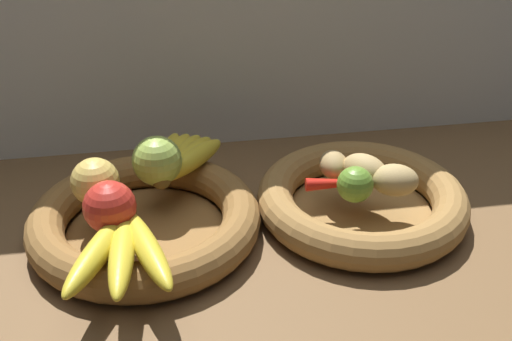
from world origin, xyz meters
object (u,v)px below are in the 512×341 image
object	(u,v)px
apple_green_back	(157,161)
apple_golden_left	(95,182)
fruit_bowl_right	(361,200)
fruit_bowl_left	(145,220)
potato_large	(364,170)
potato_oblong	(333,164)
apple_red_front	(110,207)
chili_pepper	(350,183)
banana_bunch_back	(180,158)
lime_near	(355,184)
banana_bunch_front	(123,249)
potato_small	(395,180)

from	to	relation	value
apple_green_back	apple_golden_left	world-z (taller)	apple_green_back
apple_golden_left	fruit_bowl_right	bearing A→B (deg)	-2.08
fruit_bowl_left	potato_large	world-z (taller)	potato_large
potato_oblong	apple_red_front	bearing A→B (deg)	-165.29
fruit_bowl_left	chili_pepper	distance (cm)	31.76
apple_red_front	chili_pepper	world-z (taller)	apple_red_front
banana_bunch_back	lime_near	size ratio (longest dim) A/B	3.06
fruit_bowl_right	potato_oblong	distance (cm)	7.23
apple_red_front	fruit_bowl_left	bearing A→B (deg)	53.85
apple_golden_left	apple_red_front	world-z (taller)	apple_red_front
banana_bunch_front	apple_green_back	bearing A→B (deg)	74.46
apple_golden_left	banana_bunch_back	world-z (taller)	apple_golden_left
fruit_bowl_left	chili_pepper	size ratio (longest dim) A/B	2.55
apple_red_front	chili_pepper	bearing A→B (deg)	7.66
fruit_bowl_right	potato_large	distance (cm)	5.50
apple_golden_left	potato_small	xyz separation A→B (cm)	(44.21, -5.07, -1.18)
potato_large	apple_green_back	bearing A→B (deg)	169.74
banana_bunch_back	potato_large	bearing A→B (deg)	-19.92
fruit_bowl_right	banana_bunch_back	distance (cm)	29.93
apple_red_front	potato_small	xyz separation A→B (cm)	(41.89, 2.26, -1.28)
apple_green_back	chili_pepper	distance (cm)	29.86
banana_bunch_front	banana_bunch_back	bearing A→B (deg)	68.87
fruit_bowl_left	potato_large	xyz separation A→B (cm)	(34.02, 0.00, 5.50)
fruit_bowl_left	banana_bunch_front	bearing A→B (deg)	-101.59
apple_green_back	potato_oblong	size ratio (longest dim) A/B	1.29
fruit_bowl_right	banana_bunch_back	bearing A→B (deg)	160.08
apple_green_back	apple_red_front	size ratio (longest dim) A/B	1.06
potato_small	lime_near	size ratio (longest dim) A/B	1.30
fruit_bowl_right	potato_large	world-z (taller)	potato_large
fruit_bowl_left	apple_golden_left	bearing A→B (deg)	167.38
fruit_bowl_right	apple_golden_left	xyz separation A→B (cm)	(-40.62, 1.48, 6.61)
potato_small	lime_near	bearing A→B (deg)	-173.33
fruit_bowl_left	banana_bunch_back	bearing A→B (deg)	58.25
apple_green_back	banana_bunch_front	bearing A→B (deg)	-105.54
banana_bunch_back	fruit_bowl_right	bearing A→B (deg)	-19.92
apple_green_back	lime_near	distance (cm)	30.33
fruit_bowl_right	lime_near	xyz separation A→B (cm)	(-2.90, -4.35, 5.77)
fruit_bowl_right	banana_bunch_front	size ratio (longest dim) A/B	1.67
banana_bunch_back	apple_red_front	bearing A→B (deg)	-123.42
apple_golden_left	potato_large	distance (cm)	40.66
fruit_bowl_left	apple_golden_left	distance (cm)	9.45
apple_red_front	lime_near	distance (cm)	35.44
apple_red_front	potato_small	distance (cm)	41.97
banana_bunch_back	potato_small	size ratio (longest dim) A/B	2.35
apple_red_front	potato_large	distance (cm)	38.76
apple_golden_left	chili_pepper	size ratio (longest dim) A/B	0.52
banana_bunch_front	lime_near	world-z (taller)	lime_near
banana_bunch_back	lime_near	world-z (taller)	lime_near
banana_bunch_back	potato_large	world-z (taller)	potato_large
fruit_bowl_left	potato_oblong	world-z (taller)	potato_oblong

